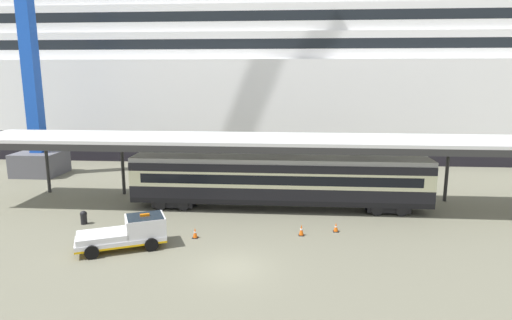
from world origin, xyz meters
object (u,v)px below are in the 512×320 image
object	(u,v)px
train_carriage	(279,180)
traffic_cone_far	(336,227)
quay_bollard	(84,217)
traffic_cone_near	(301,230)
traffic_cone_mid	(195,233)
service_truck	(130,232)
cruise_ship	(320,57)
dockside_crane	(32,11)

from	to	relation	value
train_carriage	traffic_cone_far	distance (m)	6.50
train_carriage	quay_bollard	distance (m)	14.44
traffic_cone_near	traffic_cone_mid	bearing A→B (deg)	-171.78
service_truck	train_carriage	bearing A→B (deg)	43.83
cruise_ship	traffic_cone_near	size ratio (longest dim) A/B	202.21
traffic_cone_far	quay_bollard	size ratio (longest dim) A/B	0.65
service_truck	traffic_cone_mid	world-z (taller)	service_truck
traffic_cone_far	dockside_crane	distance (m)	35.78
service_truck	quay_bollard	distance (m)	6.13
traffic_cone_near	dockside_crane	xyz separation A→B (m)	(-26.11, 15.45, 16.04)
service_truck	traffic_cone_mid	size ratio (longest dim) A/B	8.07
traffic_cone_mid	dockside_crane	distance (m)	30.02
traffic_cone_near	quay_bollard	size ratio (longest dim) A/B	0.78
cruise_ship	traffic_cone_far	world-z (taller)	cruise_ship
train_carriage	traffic_cone_far	world-z (taller)	train_carriage
train_carriage	quay_bollard	bearing A→B (deg)	-161.20
train_carriage	traffic_cone_far	bearing A→B (deg)	-50.45
service_truck	traffic_cone_near	world-z (taller)	service_truck
dockside_crane	quay_bollard	world-z (taller)	dockside_crane
traffic_cone_near	quay_bollard	xyz separation A→B (m)	(-15.18, 1.02, 0.15)
traffic_cone_near	quay_bollard	world-z (taller)	quay_bollard
traffic_cone_mid	quay_bollard	distance (m)	8.61
service_truck	traffic_cone_far	size ratio (longest dim) A/B	8.93
service_truck	cruise_ship	bearing A→B (deg)	71.45
service_truck	quay_bollard	xyz separation A→B (m)	(-4.78, 3.82, -0.47)
traffic_cone_near	traffic_cone_far	size ratio (longest dim) A/B	1.21
cruise_ship	traffic_cone_mid	distance (m)	42.31
traffic_cone_near	traffic_cone_far	world-z (taller)	traffic_cone_near
service_truck	traffic_cone_near	distance (m)	10.80
traffic_cone_near	traffic_cone_far	xyz separation A→B (m)	(2.32, 0.87, -0.06)
train_carriage	dockside_crane	bearing A→B (deg)	158.17
dockside_crane	service_truck	bearing A→B (deg)	-49.30
cruise_ship	service_truck	size ratio (longest dim) A/B	27.36
dockside_crane	cruise_ship	bearing A→B (deg)	37.66
dockside_crane	quay_bollard	bearing A→B (deg)	-52.87
traffic_cone_near	cruise_ship	bearing A→B (deg)	85.00
cruise_ship	dockside_crane	distance (m)	37.38
traffic_cone_far	traffic_cone_near	bearing A→B (deg)	-159.32
traffic_cone_near	traffic_cone_mid	distance (m)	6.89
train_carriage	traffic_cone_far	xyz separation A→B (m)	(3.93, -4.76, -2.00)
cruise_ship	service_truck	distance (m)	44.79
traffic_cone_near	dockside_crane	bearing A→B (deg)	149.38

